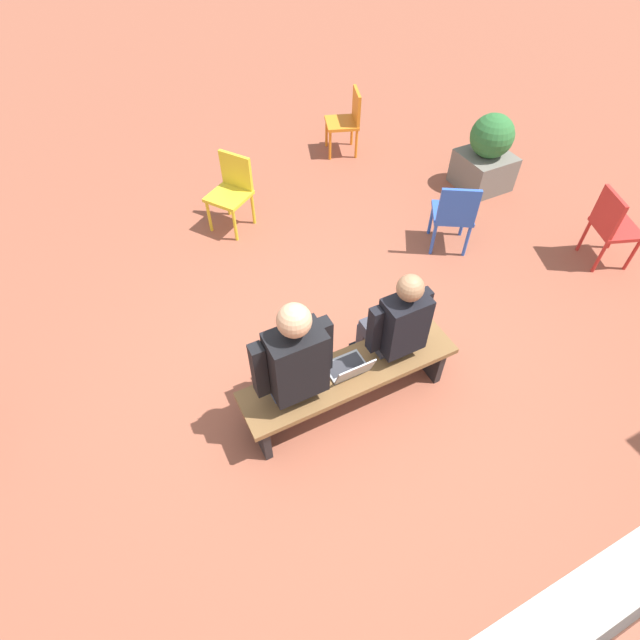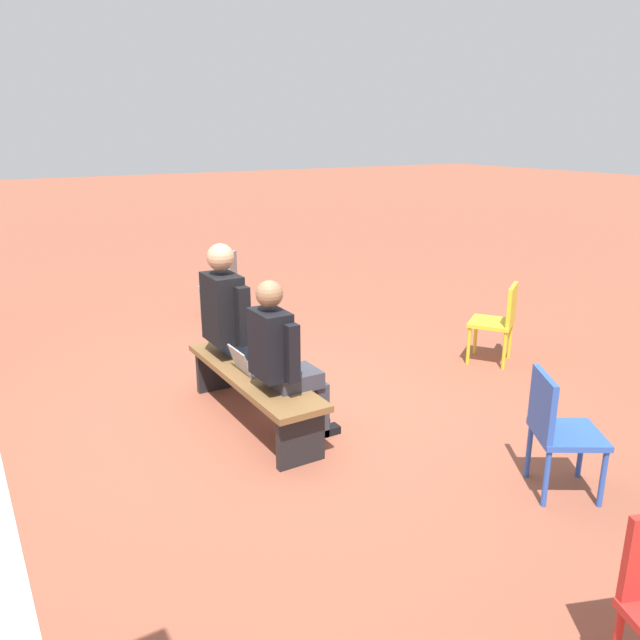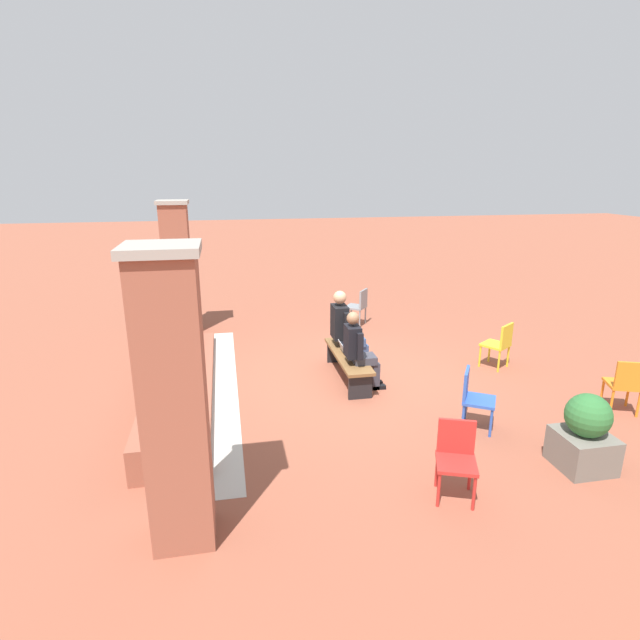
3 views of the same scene
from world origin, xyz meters
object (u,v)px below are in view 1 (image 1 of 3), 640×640
at_px(plastic_chair_near_bench_right, 612,224).
at_px(plastic_chair_foreground, 232,188).
at_px(bench, 349,377).
at_px(person_student, 394,326).
at_px(plastic_chair_mid_courtyard, 454,213).
at_px(person_adult, 290,362).
at_px(plastic_chair_by_pillar, 348,118).
at_px(planter, 487,155).
at_px(laptop, 349,368).

bearing_deg(plastic_chair_near_bench_right, plastic_chair_foreground, -36.34).
height_order(bench, person_student, person_student).
xyz_separation_m(plastic_chair_near_bench_right, plastic_chair_foreground, (3.26, -2.40, 0.00)).
bearing_deg(person_student, plastic_chair_mid_courtyard, -142.18).
xyz_separation_m(person_adult, plastic_chair_by_pillar, (-2.47, -3.55, -0.27)).
relative_size(bench, planter, 1.91).
height_order(laptop, plastic_chair_near_bench_right, plastic_chair_near_bench_right).
relative_size(person_student, laptop, 4.07).
bearing_deg(bench, person_student, -171.34).
xyz_separation_m(laptop, plastic_chair_foreground, (-0.06, -2.79, -0.02)).
bearing_deg(plastic_chair_mid_courtyard, planter, -143.95).
distance_m(laptop, plastic_chair_near_bench_right, 3.34).
bearing_deg(plastic_chair_near_bench_right, laptop, 6.60).
height_order(bench, laptop, laptop).
bearing_deg(planter, bench, 33.95).
bearing_deg(plastic_chair_mid_courtyard, plastic_chair_by_pillar, -90.55).
relative_size(person_adult, planter, 1.53).
bearing_deg(planter, person_adult, 29.48).
relative_size(person_student, planter, 1.39).
bearing_deg(person_adult, plastic_chair_near_bench_right, -175.47).
height_order(person_adult, plastic_chair_mid_courtyard, person_adult).
xyz_separation_m(plastic_chair_foreground, planter, (-3.07, 0.67, -0.04)).
relative_size(plastic_chair_by_pillar, plastic_chair_mid_courtyard, 1.00).
bearing_deg(laptop, person_adult, -10.58).
xyz_separation_m(plastic_chair_near_bench_right, planter, (0.19, -1.73, -0.04)).
bearing_deg(plastic_chair_foreground, bench, 89.10).
distance_m(bench, person_adult, 0.62).
xyz_separation_m(laptop, plastic_chair_mid_courtyard, (-1.99, -1.28, -0.02)).
xyz_separation_m(person_student, person_adult, (0.89, -0.01, 0.05)).
bearing_deg(plastic_chair_by_pillar, plastic_chair_near_bench_right, 111.92).
relative_size(bench, person_student, 1.38).
bearing_deg(plastic_chair_near_bench_right, bench, 6.42).
xyz_separation_m(person_student, plastic_chair_mid_courtyard, (-1.55, -1.20, -0.22)).
relative_size(person_student, person_adult, 0.91).
bearing_deg(plastic_chair_mid_courtyard, bench, 32.68).
bearing_deg(plastic_chair_near_bench_right, plastic_chair_mid_courtyard, -33.93).
xyz_separation_m(person_adult, plastic_chair_mid_courtyard, (-2.44, -1.20, -0.27)).
height_order(bench, plastic_chair_mid_courtyard, plastic_chair_mid_courtyard).
distance_m(plastic_chair_foreground, plastic_chair_mid_courtyard, 2.45).
distance_m(person_adult, plastic_chair_mid_courtyard, 2.73).
distance_m(plastic_chair_by_pillar, plastic_chair_mid_courtyard, 2.36).
bearing_deg(plastic_chair_by_pillar, planter, 126.26).
height_order(plastic_chair_near_bench_right, planter, planter).
height_order(plastic_chair_foreground, planter, planter).
height_order(plastic_chair_mid_courtyard, planter, planter).
relative_size(bench, plastic_chair_mid_courtyard, 2.14).
bearing_deg(laptop, plastic_chair_near_bench_right, -173.40).
bearing_deg(person_adult, laptop, 169.42).
height_order(bench, planter, planter).
xyz_separation_m(person_student, plastic_chair_by_pillar, (-1.57, -3.56, -0.22)).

